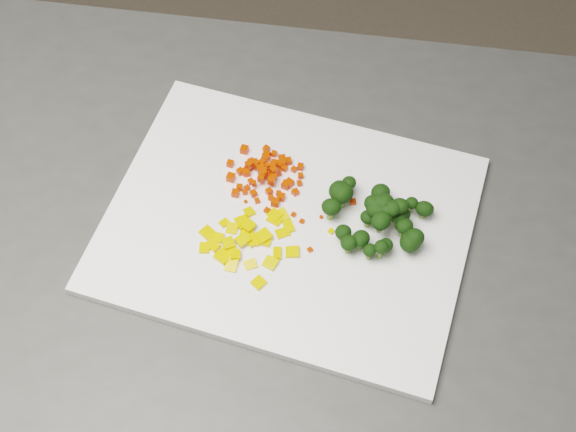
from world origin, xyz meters
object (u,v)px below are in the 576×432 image
at_px(counter_block, 278,390).
at_px(broccoli_pile, 378,208).
at_px(cutting_board, 288,223).
at_px(carrot_pile, 264,171).
at_px(pepper_pile, 248,242).

relative_size(counter_block, broccoli_pile, 9.40).
relative_size(counter_block, cutting_board, 2.51).
relative_size(cutting_board, carrot_pile, 4.50).
bearing_deg(counter_block, carrot_pile, 123.26).
xyz_separation_m(carrot_pile, broccoli_pile, (0.15, 0.00, 0.01)).
xyz_separation_m(cutting_board, broccoli_pile, (0.09, 0.05, 0.03)).
xyz_separation_m(cutting_board, pepper_pile, (-0.03, -0.05, 0.01)).
bearing_deg(pepper_pile, cutting_board, 63.89).
relative_size(carrot_pile, pepper_pile, 0.86).
bearing_deg(broccoli_pile, carrot_pile, -178.48).
distance_m(counter_block, broccoli_pile, 0.50).
height_order(carrot_pile, broccoli_pile, broccoli_pile).
xyz_separation_m(pepper_pile, broccoli_pile, (0.12, 0.10, 0.02)).
distance_m(carrot_pile, pepper_pile, 0.10).
relative_size(cutting_board, broccoli_pile, 3.75).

